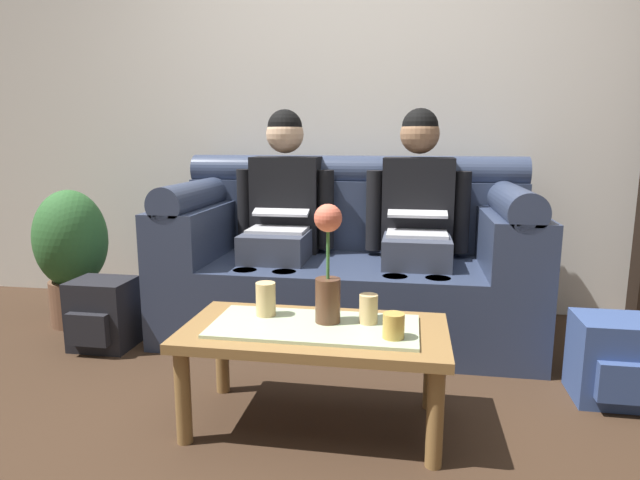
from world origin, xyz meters
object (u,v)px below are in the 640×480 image
(person_right, at_px, (417,215))
(coffee_table, at_px, (314,340))
(backpack_right, at_px, (616,361))
(flower_vase, at_px, (328,266))
(person_left, at_px, (282,212))
(cup_near_right, at_px, (394,326))
(backpack_left, at_px, (103,314))
(cup_far_center, at_px, (266,299))
(couch, at_px, (348,264))
(cup_near_left, at_px, (368,309))
(potted_plant, at_px, (72,251))

(person_right, xyz_separation_m, coffee_table, (-0.37, -1.04, -0.33))
(backpack_right, bearing_deg, flower_vase, -162.77)
(person_left, height_order, cup_near_right, person_left)
(backpack_left, bearing_deg, cup_far_center, -26.21)
(couch, height_order, cup_far_center, couch)
(coffee_table, xyz_separation_m, cup_near_left, (0.19, 0.05, 0.11))
(person_left, relative_size, backpack_right, 3.52)
(person_left, bearing_deg, backpack_right, -22.82)
(cup_near_left, xyz_separation_m, backpack_left, (-1.40, 0.52, -0.27))
(flower_vase, relative_size, cup_far_center, 3.42)
(flower_vase, bearing_deg, couch, 92.46)
(person_right, height_order, potted_plant, person_right)
(person_right, bearing_deg, backpack_right, -38.88)
(couch, bearing_deg, cup_far_center, -101.83)
(cup_near_left, distance_m, potted_plant, 1.94)
(couch, height_order, flower_vase, couch)
(cup_near_left, bearing_deg, cup_near_right, -54.84)
(cup_near_left, bearing_deg, backpack_left, 159.72)
(backpack_left, bearing_deg, person_right, 16.74)
(backpack_right, bearing_deg, cup_near_right, -151.85)
(coffee_table, height_order, potted_plant, potted_plant)
(flower_vase, relative_size, backpack_right, 1.27)
(cup_near_right, bearing_deg, cup_near_left, 125.16)
(person_right, xyz_separation_m, backpack_right, (0.81, -0.65, -0.49))
(backpack_left, bearing_deg, person_left, 29.58)
(person_left, distance_m, flower_vase, 1.09)
(person_right, xyz_separation_m, cup_near_right, (-0.08, -1.13, -0.22))
(couch, distance_m, potted_plant, 1.58)
(person_right, height_order, flower_vase, person_right)
(cup_far_center, bearing_deg, couch, 78.17)
(person_right, bearing_deg, backpack_left, -163.26)
(person_right, distance_m, backpack_right, 1.15)
(flower_vase, xyz_separation_m, cup_near_right, (0.25, -0.12, -0.17))
(flower_vase, xyz_separation_m, cup_far_center, (-0.25, 0.04, -0.15))
(flower_vase, height_order, backpack_right, flower_vase)
(backpack_left, xyz_separation_m, potted_plant, (-0.36, 0.31, 0.26))
(flower_vase, bearing_deg, person_right, 71.94)
(couch, distance_m, backpack_right, 1.36)
(person_left, relative_size, flower_vase, 2.78)
(person_left, relative_size, coffee_table, 1.27)
(person_right, height_order, backpack_right, person_right)
(cup_near_right, bearing_deg, cup_far_center, 162.01)
(coffee_table, height_order, backpack_right, coffee_table)
(coffee_table, bearing_deg, potted_plant, 150.62)
(cup_far_center, distance_m, backpack_left, 1.15)
(couch, xyz_separation_m, potted_plant, (-1.57, -0.16, 0.06))
(flower_vase, bearing_deg, backpack_right, 17.23)
(flower_vase, distance_m, potted_plant, 1.82)
(person_left, relative_size, potted_plant, 1.57)
(couch, relative_size, backpack_right, 5.60)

